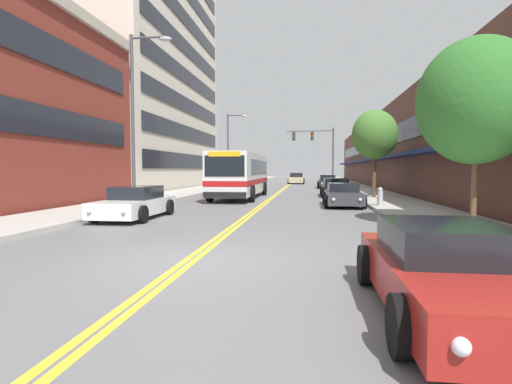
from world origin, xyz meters
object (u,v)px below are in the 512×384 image
at_px(car_champagne_parked_left_near, 239,182).
at_px(street_lamp_left_near, 138,109).
at_px(traffic_signal_mast, 317,145).
at_px(fire_hydrant, 380,196).
at_px(car_red_parked_right_foreground, 447,272).
at_px(street_tree_right_near, 477,101).
at_px(street_tree_right_mid, 375,135).
at_px(car_charcoal_parked_right_mid, 327,182).
at_px(city_bus, 241,173).
at_px(car_white_parked_left_mid, 135,203).
at_px(street_lamp_left_far, 231,145).
at_px(car_dark_grey_parked_right_far, 343,195).
at_px(car_beige_moving_lead, 296,179).
at_px(car_black_parked_right_end, 336,188).

xyz_separation_m(car_champagne_parked_left_near, street_lamp_left_near, (-0.61, -22.51, 3.96)).
bearing_deg(traffic_signal_mast, fire_hydrant, -84.55).
relative_size(car_red_parked_right_foreground, street_tree_right_near, 0.74).
height_order(car_red_parked_right_foreground, street_tree_right_mid, street_tree_right_mid).
relative_size(car_charcoal_parked_right_mid, street_tree_right_mid, 0.86).
bearing_deg(car_champagne_parked_left_near, street_tree_right_mid, -50.68).
distance_m(city_bus, car_white_parked_left_mid, 12.11).
relative_size(city_bus, street_lamp_left_near, 1.37).
height_order(city_bus, street_lamp_left_far, street_lamp_left_far).
xyz_separation_m(car_dark_grey_parked_right_far, car_beige_moving_lead, (-3.45, 32.22, 0.10)).
relative_size(traffic_signal_mast, street_lamp_left_near, 0.85).
relative_size(city_bus, traffic_signal_mast, 1.60).
distance_m(car_red_parked_right_foreground, car_dark_grey_parked_right_far, 15.79).
xyz_separation_m(car_beige_moving_lead, street_lamp_left_far, (-5.86, -15.54, 3.65)).
bearing_deg(car_red_parked_right_foreground, car_white_parked_left_mid, 132.57).
bearing_deg(car_champagne_parked_left_near, fire_hydrant, -61.85).
bearing_deg(car_red_parked_right_foreground, city_bus, 106.78).
bearing_deg(fire_hydrant, car_dark_grey_parked_right_far, 143.67).
bearing_deg(car_champagne_parked_left_near, car_black_parked_right_end, -49.70).
bearing_deg(street_tree_right_mid, car_red_parked_right_foreground, -96.27).
height_order(car_champagne_parked_left_near, fire_hydrant, car_champagne_parked_left_near).
relative_size(street_lamp_left_far, fire_hydrant, 8.08).
distance_m(traffic_signal_mast, street_tree_right_near, 33.19).
xyz_separation_m(car_dark_grey_parked_right_far, car_black_parked_right_end, (0.15, 7.73, 0.03)).
xyz_separation_m(car_charcoal_parked_right_mid, car_dark_grey_parked_right_far, (-0.12, -20.48, -0.06)).
bearing_deg(street_lamp_left_far, street_lamp_left_near, -90.06).
distance_m(car_red_parked_right_foreground, street_tree_right_near, 9.46).
distance_m(car_black_parked_right_end, traffic_signal_mast, 17.97).
height_order(car_dark_grey_parked_right_far, street_tree_right_near, street_tree_right_near).
height_order(car_white_parked_left_mid, car_charcoal_parked_right_mid, car_charcoal_parked_right_mid).
xyz_separation_m(street_lamp_left_near, street_lamp_left_far, (0.02, 21.00, -0.30)).
relative_size(car_champagne_parked_left_near, car_white_parked_left_mid, 1.02).
distance_m(city_bus, traffic_signal_mast, 20.71).
bearing_deg(car_beige_moving_lead, city_bus, -96.20).
bearing_deg(city_bus, street_lamp_left_far, 104.74).
bearing_deg(fire_hydrant, traffic_signal_mast, 95.45).
bearing_deg(street_tree_right_near, car_dark_grey_parked_right_far, 114.26).
relative_size(car_champagne_parked_left_near, car_beige_moving_lead, 1.07).
relative_size(city_bus, car_white_parked_left_mid, 2.34).
relative_size(car_beige_moving_lead, street_tree_right_near, 0.73).
relative_size(car_black_parked_right_end, street_lamp_left_far, 0.63).
relative_size(traffic_signal_mast, street_tree_right_near, 1.12).
xyz_separation_m(car_white_parked_left_mid, street_tree_right_mid, (10.89, 11.12, 3.51)).
xyz_separation_m(car_champagne_parked_left_near, fire_hydrant, (10.39, -19.42, -0.06)).
bearing_deg(traffic_signal_mast, street_tree_right_near, -82.51).
bearing_deg(fire_hydrant, car_red_parked_right_foreground, -96.36).
xyz_separation_m(street_tree_right_mid, fire_hydrant, (-0.63, -5.96, -3.49)).
xyz_separation_m(car_black_parked_right_end, car_beige_moving_lead, (-3.60, 24.49, 0.07)).
relative_size(car_champagne_parked_left_near, street_tree_right_mid, 0.85).
xyz_separation_m(car_black_parked_right_end, fire_hydrant, (1.52, -8.96, 0.00)).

